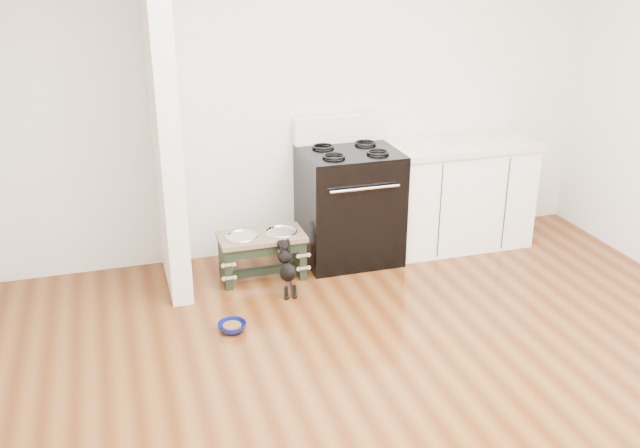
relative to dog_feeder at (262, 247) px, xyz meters
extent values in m
plane|color=#4F260E|center=(0.52, -1.99, -0.26)|extent=(5.00, 5.00, 0.00)
plane|color=silver|center=(0.52, 0.51, 1.09)|extent=(5.00, 0.00, 5.00)
cube|color=silver|center=(-0.65, 0.11, 1.09)|extent=(0.15, 0.80, 2.70)
cube|color=black|center=(0.77, 0.17, 0.20)|extent=(0.76, 0.65, 0.92)
cube|color=black|center=(0.77, -0.14, 0.14)|extent=(0.58, 0.02, 0.50)
cylinder|color=silver|center=(0.77, -0.18, 0.46)|extent=(0.56, 0.02, 0.02)
cube|color=white|center=(0.77, 0.44, 0.77)|extent=(0.76, 0.08, 0.22)
torus|color=black|center=(0.59, 0.03, 0.67)|extent=(0.18, 0.18, 0.02)
torus|color=black|center=(0.95, 0.03, 0.67)|extent=(0.18, 0.18, 0.02)
torus|color=black|center=(0.59, 0.31, 0.67)|extent=(0.18, 0.18, 0.02)
torus|color=black|center=(0.95, 0.31, 0.67)|extent=(0.18, 0.18, 0.02)
cube|color=white|center=(1.75, 0.19, 0.17)|extent=(1.20, 0.60, 0.86)
cube|color=beige|center=(1.75, 0.19, 0.63)|extent=(1.24, 0.64, 0.05)
cube|color=black|center=(1.75, -0.07, -0.21)|extent=(1.20, 0.06, 0.10)
cube|color=black|center=(-0.29, 0.01, -0.10)|extent=(0.05, 0.32, 0.33)
cube|color=black|center=(0.29, 0.01, -0.10)|extent=(0.05, 0.32, 0.33)
cube|color=black|center=(0.00, -0.14, 0.03)|extent=(0.53, 0.03, 0.08)
cube|color=black|center=(0.00, 0.01, -0.20)|extent=(0.53, 0.05, 0.05)
cube|color=brown|center=(0.00, 0.01, 0.09)|extent=(0.66, 0.35, 0.04)
cylinder|color=silver|center=(-0.15, 0.01, 0.09)|extent=(0.23, 0.23, 0.04)
cylinder|color=silver|center=(0.15, 0.01, 0.09)|extent=(0.23, 0.23, 0.04)
torus|color=silver|center=(-0.15, 0.01, 0.11)|extent=(0.26, 0.26, 0.02)
torus|color=silver|center=(0.15, 0.01, 0.11)|extent=(0.26, 0.26, 0.02)
cylinder|color=black|center=(0.09, -0.40, -0.21)|extent=(0.03, 0.03, 0.10)
cylinder|color=black|center=(0.15, -0.40, -0.21)|extent=(0.03, 0.03, 0.10)
sphere|color=black|center=(0.09, -0.41, -0.25)|extent=(0.04, 0.04, 0.04)
sphere|color=black|center=(0.15, -0.41, -0.25)|extent=(0.04, 0.04, 0.04)
ellipsoid|color=black|center=(0.12, -0.34, -0.08)|extent=(0.12, 0.27, 0.24)
sphere|color=black|center=(0.12, -0.25, 0.02)|extent=(0.11, 0.11, 0.11)
sphere|color=black|center=(0.12, -0.22, 0.09)|extent=(0.09, 0.09, 0.09)
sphere|color=black|center=(0.09, -0.16, 0.09)|extent=(0.03, 0.03, 0.03)
sphere|color=black|center=(0.15, -0.16, 0.09)|extent=(0.03, 0.03, 0.03)
cylinder|color=black|center=(0.12, -0.44, -0.15)|extent=(0.02, 0.08, 0.09)
torus|color=#D33E77|center=(0.12, -0.23, 0.05)|extent=(0.09, 0.06, 0.08)
imported|color=navy|center=(-0.38, -0.75, -0.23)|extent=(0.22, 0.22, 0.06)
cylinder|color=#503416|center=(-0.38, -0.75, -0.22)|extent=(0.12, 0.12, 0.03)
camera|label=1|loc=(-1.05, -4.96, 2.24)|focal=40.00mm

